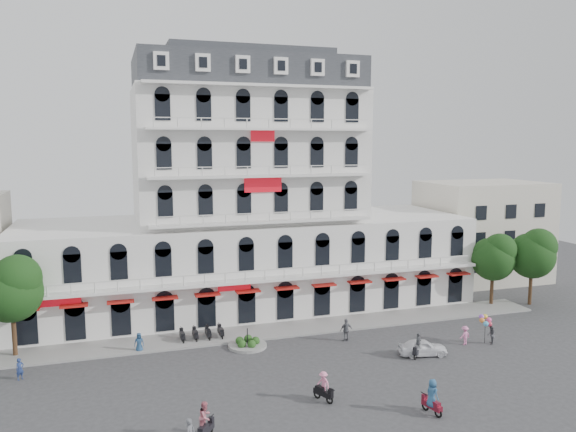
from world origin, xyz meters
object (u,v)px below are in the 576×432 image
(parked_car, at_px, (422,347))
(rider_southwest, at_px, (205,420))
(rider_east, at_px, (432,396))
(rider_center, at_px, (323,386))
(balloon_vendor, at_px, (489,329))
(rider_northeast, at_px, (418,346))

(parked_car, height_order, rider_southwest, rider_southwest)
(parked_car, distance_m, rider_east, 9.83)
(rider_center, bearing_deg, rider_east, 31.20)
(parked_car, relative_size, rider_east, 1.68)
(rider_east, height_order, rider_center, rider_east)
(rider_southwest, height_order, rider_east, rider_southwest)
(rider_center, bearing_deg, parked_car, 89.20)
(balloon_vendor, bearing_deg, rider_northeast, -173.02)
(parked_car, height_order, rider_east, rider_east)
(rider_southwest, relative_size, rider_northeast, 1.14)
(rider_northeast, bearing_deg, rider_center, -13.16)
(rider_southwest, relative_size, rider_east, 1.01)
(parked_car, bearing_deg, balloon_vendor, -72.57)
(rider_northeast, distance_m, balloon_vendor, 7.29)
(balloon_vendor, bearing_deg, parked_car, -174.72)
(parked_car, bearing_deg, rider_east, 164.43)
(rider_southwest, bearing_deg, rider_east, -56.09)
(parked_car, xyz_separation_m, rider_east, (-4.57, -8.69, 0.50))
(balloon_vendor, bearing_deg, rider_southwest, -162.33)
(rider_southwest, distance_m, rider_northeast, 19.36)
(rider_northeast, xyz_separation_m, balloon_vendor, (7.22, 0.88, 0.34))
(parked_car, relative_size, rider_southwest, 1.67)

